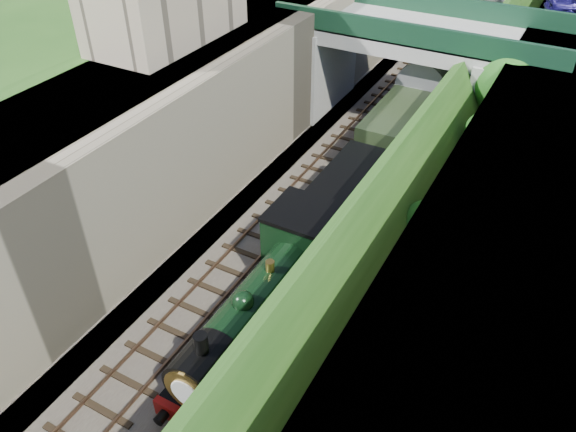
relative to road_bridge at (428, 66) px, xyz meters
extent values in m
plane|color=#1E4714|center=(-0.94, -24.00, -4.08)|extent=(160.00, 160.00, 0.00)
cube|color=#473F38|center=(-0.94, -4.00, -3.98)|extent=(10.00, 90.00, 0.20)
cube|color=#756B56|center=(-6.44, -4.00, -0.58)|extent=(1.00, 90.00, 7.00)
cube|color=#262628|center=(-9.94, -4.00, -0.58)|extent=(6.00, 90.00, 7.00)
cube|color=#262628|center=(8.56, -4.00, -0.95)|extent=(8.00, 90.00, 6.25)
cube|color=#1E4714|center=(4.06, -4.00, -1.38)|extent=(4.02, 90.00, 6.36)
sphere|color=#194C14|center=(2.82, -21.77, -3.18)|extent=(1.21, 1.21, 1.21)
sphere|color=#194C14|center=(2.97, -18.59, -2.95)|extent=(1.54, 1.54, 1.54)
sphere|color=#194C14|center=(2.65, -16.59, -3.47)|extent=(2.39, 2.39, 2.39)
sphere|color=#194C14|center=(4.39, -13.86, -0.63)|extent=(2.04, 2.04, 2.04)
sphere|color=#194C14|center=(5.05, -9.32, 0.45)|extent=(1.30, 1.30, 1.30)
sphere|color=#194C14|center=(4.89, -6.84, 0.18)|extent=(2.07, 2.07, 2.07)
sphere|color=#194C14|center=(3.03, -3.67, -2.84)|extent=(2.32, 2.32, 2.32)
sphere|color=#194C14|center=(3.54, -0.71, -2.02)|extent=(1.95, 1.95, 1.95)
sphere|color=#194C14|center=(4.45, 2.90, -0.54)|extent=(1.33, 1.33, 1.33)
sphere|color=#194C14|center=(5.02, 4.81, 0.39)|extent=(1.63, 1.63, 1.63)
sphere|color=#194C14|center=(5.03, 8.13, 0.41)|extent=(1.40, 1.40, 1.40)
sphere|color=#194C14|center=(4.27, 11.20, -0.83)|extent=(2.23, 2.23, 2.23)
sphere|color=#194C14|center=(3.74, 13.17, -1.70)|extent=(2.23, 2.23, 2.23)
sphere|color=#194C14|center=(4.62, 16.32, -0.26)|extent=(1.44, 1.44, 1.44)
cube|color=black|center=(-2.94, -4.00, -3.84)|extent=(2.50, 90.00, 0.07)
cube|color=brown|center=(-3.66, -4.00, -3.75)|extent=(0.08, 90.00, 0.14)
cube|color=brown|center=(-2.23, -4.00, -3.75)|extent=(0.08, 90.00, 0.14)
cube|color=black|center=(0.26, -4.00, -3.84)|extent=(2.50, 90.00, 0.07)
cube|color=brown|center=(-0.46, -4.00, -3.75)|extent=(0.08, 90.00, 0.14)
cube|color=brown|center=(0.97, -4.00, -3.75)|extent=(0.08, 90.00, 0.14)
cube|color=gray|center=(-0.44, 0.00, 1.62)|extent=(16.00, 6.00, 0.90)
cube|color=#163C26|center=(-0.44, -2.85, 2.57)|extent=(16.00, 0.30, 1.20)
cube|color=#163C26|center=(-0.44, 2.85, 2.57)|extent=(16.00, 0.30, 1.20)
cube|color=gray|center=(-6.44, 0.00, -1.23)|extent=(1.40, 6.40, 5.70)
cube|color=gray|center=(4.26, 0.00, -1.23)|extent=(2.40, 6.40, 5.70)
cylinder|color=black|center=(4.86, -2.27, -1.88)|extent=(0.30, 0.30, 4.40)
sphere|color=#194C14|center=(4.86, -2.27, 0.72)|extent=(3.60, 3.60, 3.60)
sphere|color=#194C14|center=(5.36, -1.47, 0.12)|extent=(2.40, 2.40, 2.40)
cube|color=black|center=(0.26, -19.78, -3.58)|extent=(2.40, 8.40, 0.60)
cube|color=black|center=(0.26, -18.78, -3.03)|extent=(2.70, 10.00, 0.35)
cube|color=maroon|center=(0.26, -23.88, -3.13)|extent=(2.70, 0.25, 0.70)
cylinder|color=black|center=(0.26, -19.58, -1.73)|extent=(1.90, 5.60, 1.90)
cylinder|color=black|center=(0.26, -22.88, -1.73)|extent=(1.96, 1.80, 1.96)
cylinder|color=white|center=(0.26, -23.86, -1.73)|extent=(1.10, 0.05, 1.10)
cylinder|color=black|center=(0.26, -22.88, -0.53)|extent=(0.44, 0.44, 0.90)
sphere|color=black|center=(0.26, -20.58, -0.73)|extent=(0.76, 0.76, 0.76)
cylinder|color=#A57F33|center=(0.26, -18.78, -0.63)|extent=(0.32, 0.32, 0.50)
cube|color=black|center=(0.26, -15.98, -1.58)|extent=(2.75, 2.40, 2.80)
cube|color=black|center=(0.26, -15.98, -0.13)|extent=(2.85, 2.50, 0.15)
cube|color=black|center=(-0.99, -22.38, -3.23)|extent=(0.60, 1.40, 0.90)
cube|color=black|center=(1.51, -22.38, -3.23)|extent=(0.60, 1.40, 0.90)
cube|color=black|center=(0.26, -11.58, -3.63)|extent=(2.30, 6.00, 0.50)
cube|color=black|center=(0.26, -11.58, -3.38)|extent=(2.60, 6.00, 0.50)
cube|color=black|center=(0.26, -11.58, -2.18)|extent=(2.70, 6.00, 2.40)
cube|color=black|center=(0.26, -11.58, -0.93)|extent=(2.50, 5.60, 0.20)
cube|color=black|center=(0.26, 1.02, -3.68)|extent=(2.30, 17.00, 0.40)
cube|color=black|center=(0.26, 1.02, -3.43)|extent=(2.50, 17.00, 0.50)
cube|color=black|center=(0.26, 1.02, -1.93)|extent=(2.80, 18.00, 2.70)
cube|color=slate|center=(0.26, 1.02, -0.43)|extent=(2.90, 18.00, 0.50)
cube|color=black|center=(0.26, 19.82, -3.68)|extent=(2.30, 17.00, 0.40)
cube|color=black|center=(0.26, 19.82, -3.43)|extent=(2.50, 17.00, 0.50)
cube|color=black|center=(0.26, 19.82, -1.93)|extent=(2.80, 18.00, 2.70)
camera|label=1|loc=(7.80, -31.31, 12.67)|focal=35.00mm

